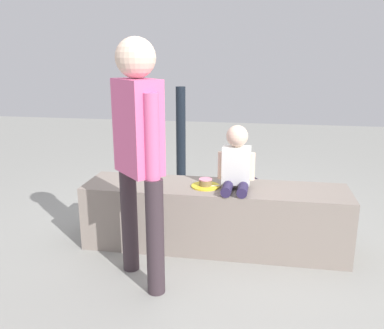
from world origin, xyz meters
TOP-DOWN VIEW (x-y plane):
  - ground_plane at (0.00, 0.00)m, footprint 12.00×12.00m
  - concrete_ledge at (0.00, 0.00)m, footprint 2.04×0.48m
  - child_seated at (0.16, -0.03)m, footprint 0.28×0.32m
  - adult_standing at (-0.42, -0.58)m, footprint 0.37×0.37m
  - cake_plate at (-0.07, -0.03)m, footprint 0.22×0.22m
  - gift_bag at (-0.62, 0.66)m, footprint 0.19×0.11m
  - railing_post at (-0.57, 1.56)m, footprint 0.36×0.36m
  - water_bottle_near_gift at (-0.74, 0.95)m, footprint 0.07×0.07m
  - water_bottle_far_side at (-0.09, 0.82)m, footprint 0.06×0.06m
  - party_cup_red at (-0.36, 0.70)m, footprint 0.08×0.08m
  - cake_box_white at (-0.91, 0.46)m, footprint 0.41×0.37m
  - handbag_black_leather at (0.27, 0.96)m, footprint 0.28×0.14m
  - handbag_brown_canvas at (-0.07, 0.41)m, footprint 0.34×0.12m

SIDE VIEW (x-z plane):
  - ground_plane at x=0.00m, z-range 0.00..0.00m
  - party_cup_red at x=-0.36m, z-range 0.00..0.10m
  - cake_box_white at x=-0.91m, z-range 0.00..0.13m
  - water_bottle_far_side at x=-0.09m, z-range -0.01..0.18m
  - water_bottle_near_gift at x=-0.74m, z-range -0.01..0.20m
  - handbag_brown_canvas at x=-0.07m, z-range -0.05..0.26m
  - handbag_black_leather at x=0.27m, z-range -0.05..0.26m
  - gift_bag at x=-0.62m, z-range -0.02..0.30m
  - concrete_ledge at x=0.00m, z-range 0.00..0.51m
  - railing_post at x=-0.57m, z-range -0.14..0.99m
  - cake_plate at x=-0.07m, z-range 0.49..0.56m
  - child_seated at x=0.16m, z-range 0.48..0.96m
  - adult_standing at x=-0.42m, z-range 0.16..1.76m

